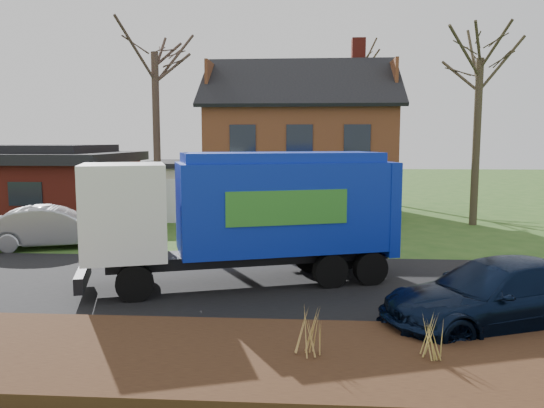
{
  "coord_description": "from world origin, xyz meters",
  "views": [
    {
      "loc": [
        2.41,
        -14.03,
        3.94
      ],
      "look_at": [
        1.28,
        2.5,
        1.94
      ],
      "focal_mm": 35.0,
      "sensor_mm": 36.0,
      "label": 1
    }
  ],
  "objects": [
    {
      "name": "ground",
      "position": [
        0.0,
        0.0,
        0.0
      ],
      "size": [
        120.0,
        120.0,
        0.0
      ],
      "primitive_type": "plane",
      "color": "#294E1A",
      "rests_on": "ground"
    },
    {
      "name": "road",
      "position": [
        0.0,
        0.0,
        0.01
      ],
      "size": [
        80.0,
        7.0,
        0.02
      ],
      "primitive_type": "cube",
      "color": "black",
      "rests_on": "ground"
    },
    {
      "name": "mulch_verge",
      "position": [
        0.0,
        -5.3,
        0.15
      ],
      "size": [
        80.0,
        3.5,
        0.3
      ],
      "primitive_type": "cube",
      "color": "black",
      "rests_on": "ground"
    },
    {
      "name": "main_house",
      "position": [
        1.49,
        13.91,
        4.03
      ],
      "size": [
        12.95,
        8.95,
        9.26
      ],
      "color": "beige",
      "rests_on": "ground"
    },
    {
      "name": "ranch_house",
      "position": [
        -12.0,
        13.0,
        1.81
      ],
      "size": [
        9.8,
        8.2,
        3.7
      ],
      "color": "maroon",
      "rests_on": "ground"
    },
    {
      "name": "garbage_truck",
      "position": [
        0.83,
        0.19,
        2.08
      ],
      "size": [
        8.71,
        4.73,
        3.61
      ],
      "rotation": [
        0.0,
        0.0,
        0.31
      ],
      "color": "black",
      "rests_on": "ground"
    },
    {
      "name": "silver_sedan",
      "position": [
        -6.97,
        4.65,
        0.77
      ],
      "size": [
        4.92,
        3.06,
        1.53
      ],
      "primitive_type": "imported",
      "rotation": [
        0.0,
        0.0,
        1.91
      ],
      "color": "#94969A",
      "rests_on": "ground"
    },
    {
      "name": "navy_wagon",
      "position": [
        6.33,
        -3.09,
        0.74
      ],
      "size": [
        5.49,
        3.77,
        1.47
      ],
      "primitive_type": "imported",
      "rotation": [
        0.0,
        0.0,
        -1.2
      ],
      "color": "black",
      "rests_on": "ground"
    },
    {
      "name": "tree_front_west",
      "position": [
        -4.4,
        9.54,
        8.95
      ],
      "size": [
        3.65,
        3.65,
        10.86
      ],
      "color": "#413027",
      "rests_on": "ground"
    },
    {
      "name": "tree_front_east",
      "position": [
        10.14,
        11.12,
        8.87
      ],
      "size": [
        3.93,
        3.93,
        10.91
      ],
      "color": "#403626",
      "rests_on": "ground"
    },
    {
      "name": "tree_back",
      "position": [
        5.48,
        22.44,
        8.96
      ],
      "size": [
        3.39,
        3.39,
        10.75
      ],
      "color": "#413027",
      "rests_on": "ground"
    },
    {
      "name": "grass_clump_mid",
      "position": [
        2.47,
        -5.38,
        0.77
      ],
      "size": [
        0.34,
        0.28,
        0.94
      ],
      "color": "tan",
      "rests_on": "mulch_verge"
    },
    {
      "name": "grass_clump_east",
      "position": [
        4.48,
        -5.33,
        0.68
      ],
      "size": [
        0.3,
        0.25,
        0.75
      ],
      "color": "tan",
      "rests_on": "mulch_verge"
    }
  ]
}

